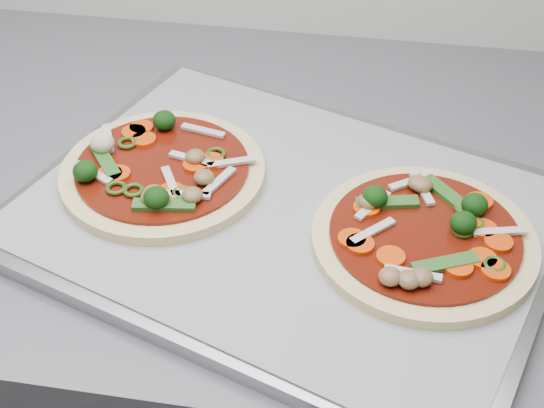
# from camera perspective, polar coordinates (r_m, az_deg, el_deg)

# --- Properties ---
(countertop) EXTENTS (3.60, 0.60, 0.04)m
(countertop) POSITION_cam_1_polar(r_m,az_deg,el_deg) (0.81, -0.76, 1.69)
(countertop) COLOR #57575D
(countertop) RESTS_ON base_cabinet
(baking_tray) EXTENTS (0.58, 0.50, 0.02)m
(baking_tray) POSITION_cam_1_polar(r_m,az_deg,el_deg) (0.72, 1.00, -1.04)
(baking_tray) COLOR #97989C
(baking_tray) RESTS_ON countertop
(parchment) EXTENTS (0.56, 0.48, 0.00)m
(parchment) POSITION_cam_1_polar(r_m,az_deg,el_deg) (0.72, 1.01, -0.50)
(parchment) COLOR #97979C
(parchment) RESTS_ON baking_tray
(pizza_left) EXTENTS (0.25, 0.25, 0.03)m
(pizza_left) POSITION_cam_1_polar(r_m,az_deg,el_deg) (0.75, -8.44, 2.52)
(pizza_left) COLOR beige
(pizza_left) RESTS_ON parchment
(pizza_right) EXTENTS (0.24, 0.24, 0.03)m
(pizza_right) POSITION_cam_1_polar(r_m,az_deg,el_deg) (0.69, 11.43, -2.40)
(pizza_right) COLOR beige
(pizza_right) RESTS_ON parchment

